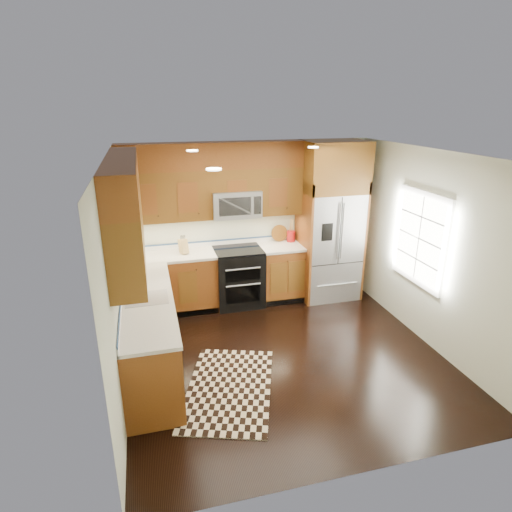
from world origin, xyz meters
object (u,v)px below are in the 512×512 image
object	(u,v)px
knife_block	(183,246)
utensil_crock	(291,234)
range	(239,277)
refrigerator	(330,222)
rug	(229,388)

from	to	relation	value
knife_block	utensil_crock	distance (m)	1.82
range	utensil_crock	size ratio (longest dim) A/B	2.45
refrigerator	utensil_crock	bearing A→B (deg)	158.38
rug	knife_block	distance (m)	2.47
knife_block	utensil_crock	size ratio (longest dim) A/B	0.75
range	utensil_crock	xyz separation A→B (m)	(0.96, 0.20, 0.60)
range	rug	size ratio (longest dim) A/B	0.59
range	rug	world-z (taller)	range
rug	refrigerator	bearing A→B (deg)	63.35
range	knife_block	size ratio (longest dim) A/B	3.24
range	knife_block	bearing A→B (deg)	176.32
rug	utensil_crock	bearing A→B (deg)	75.26
range	utensil_crock	bearing A→B (deg)	11.68
refrigerator	rug	bearing A→B (deg)	-135.28
refrigerator	utensil_crock	world-z (taller)	refrigerator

